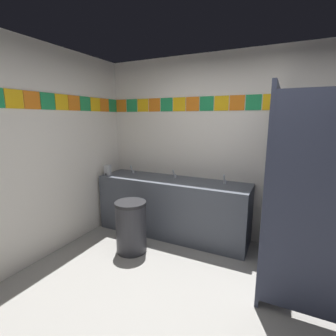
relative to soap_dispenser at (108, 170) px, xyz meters
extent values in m
plane|color=gray|center=(1.85, -1.28, -0.92)|extent=(8.72, 8.72, 0.00)
cube|color=silver|center=(1.85, 0.50, 0.37)|extent=(3.96, 0.08, 2.59)
cube|color=orange|center=(-0.03, 0.45, 1.00)|extent=(0.20, 0.01, 0.20)
cube|color=#1E8C4C|center=(0.18, 0.45, 1.00)|extent=(0.20, 0.01, 0.20)
cube|color=yellow|center=(0.39, 0.45, 1.00)|extent=(0.20, 0.01, 0.20)
cube|color=orange|center=(0.60, 0.45, 1.00)|extent=(0.20, 0.01, 0.20)
cube|color=#1E8C4C|center=(0.81, 0.45, 1.00)|extent=(0.20, 0.01, 0.20)
cube|color=yellow|center=(1.02, 0.45, 1.00)|extent=(0.20, 0.01, 0.20)
cube|color=orange|center=(1.23, 0.45, 1.00)|extent=(0.20, 0.01, 0.20)
cube|color=#1E8C4C|center=(1.43, 0.45, 1.00)|extent=(0.20, 0.01, 0.20)
cube|color=yellow|center=(1.64, 0.45, 1.00)|extent=(0.20, 0.01, 0.20)
cube|color=orange|center=(1.85, 0.45, 1.00)|extent=(0.20, 0.01, 0.20)
cube|color=#1E8C4C|center=(2.06, 0.45, 1.00)|extent=(0.20, 0.01, 0.20)
cube|color=yellow|center=(2.27, 0.45, 1.00)|extent=(0.20, 0.01, 0.20)
cube|color=orange|center=(2.48, 0.45, 1.00)|extent=(0.20, 0.01, 0.20)
cube|color=#1E8C4C|center=(2.69, 0.45, 1.00)|extent=(0.20, 0.01, 0.20)
cube|color=yellow|center=(2.90, 0.45, 1.00)|extent=(0.20, 0.01, 0.20)
cube|color=silver|center=(-0.17, -1.28, 0.37)|extent=(0.08, 3.46, 2.59)
cube|color=yellow|center=(-0.12, -1.28, 1.00)|extent=(0.01, 0.20, 0.20)
cube|color=orange|center=(-0.12, -1.07, 1.00)|extent=(0.01, 0.20, 0.20)
cube|color=#1E8C4C|center=(-0.12, -0.87, 1.00)|extent=(0.01, 0.20, 0.20)
cube|color=yellow|center=(-0.12, -0.66, 1.00)|extent=(0.01, 0.20, 0.20)
cube|color=orange|center=(-0.12, -0.46, 1.00)|extent=(0.01, 0.20, 0.20)
cube|color=#1E8C4C|center=(-0.12, -0.26, 1.00)|extent=(0.01, 0.20, 0.20)
cube|color=yellow|center=(-0.12, -0.05, 1.00)|extent=(0.01, 0.20, 0.20)
cube|color=orange|center=(-0.12, 0.15, 1.00)|extent=(0.01, 0.20, 0.20)
cube|color=#1E8C4C|center=(-0.12, 0.35, 1.00)|extent=(0.01, 0.20, 0.20)
cube|color=#4C515B|center=(1.04, 0.17, -0.50)|extent=(2.23, 0.58, 0.84)
cube|color=#4C515B|center=(1.04, 0.44, -0.12)|extent=(2.23, 0.03, 0.08)
cylinder|color=#EAEAC8|center=(0.29, 0.14, -0.13)|extent=(0.34, 0.34, 0.10)
cylinder|color=#EAEAC8|center=(1.04, 0.14, -0.13)|extent=(0.34, 0.34, 0.10)
cylinder|color=#EAEAC8|center=(1.78, 0.14, -0.13)|extent=(0.34, 0.34, 0.10)
cylinder|color=silver|center=(0.29, 0.28, -0.05)|extent=(0.04, 0.04, 0.05)
cylinder|color=silver|center=(0.29, 0.23, 0.02)|extent=(0.02, 0.06, 0.09)
cylinder|color=silver|center=(1.04, 0.28, -0.05)|extent=(0.04, 0.04, 0.05)
cylinder|color=silver|center=(1.04, 0.23, 0.02)|extent=(0.02, 0.06, 0.09)
cylinder|color=silver|center=(1.78, 0.28, -0.05)|extent=(0.04, 0.04, 0.05)
cylinder|color=silver|center=(1.78, 0.23, 0.02)|extent=(0.02, 0.06, 0.09)
cube|color=#B7BABF|center=(0.00, 0.00, 0.00)|extent=(0.09, 0.07, 0.16)
cylinder|color=black|center=(0.00, -0.04, -0.06)|extent=(0.02, 0.02, 0.03)
cube|color=#33384C|center=(2.37, -0.19, 0.09)|extent=(0.04, 1.30, 2.02)
cube|color=#33384C|center=(2.82, -0.83, 0.09)|extent=(0.90, 0.04, 1.86)
cylinder|color=silver|center=(2.39, -0.83, 0.19)|extent=(0.02, 0.02, 0.10)
cylinder|color=white|center=(2.83, -0.02, -0.72)|extent=(0.38, 0.38, 0.40)
torus|color=white|center=(2.83, -0.02, -0.51)|extent=(0.39, 0.39, 0.05)
cube|color=white|center=(2.83, 0.19, -0.35)|extent=(0.34, 0.17, 0.34)
cylinder|color=#333338|center=(0.77, -0.51, -0.61)|extent=(0.39, 0.39, 0.63)
cylinder|color=#262628|center=(0.77, -0.51, -0.27)|extent=(0.40, 0.40, 0.04)
camera|label=1|loc=(2.50, -2.98, 0.80)|focal=26.35mm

